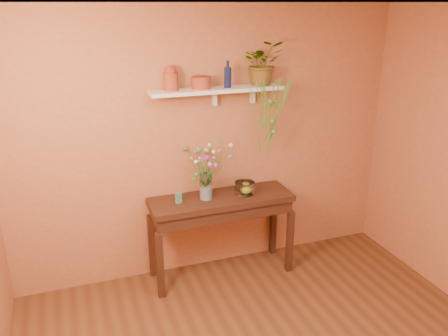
% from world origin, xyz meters
% --- Properties ---
extents(room, '(4.04, 4.04, 2.70)m').
position_xyz_m(room, '(0.00, 0.00, 1.35)').
color(room, brown).
rests_on(room, ground).
extents(sideboard, '(1.44, 0.46, 0.87)m').
position_xyz_m(sideboard, '(0.04, 1.75, 0.75)').
color(sideboard, '#3C2217').
rests_on(sideboard, ground).
extents(wall_shelf, '(1.30, 0.24, 0.19)m').
position_xyz_m(wall_shelf, '(0.06, 1.87, 1.92)').
color(wall_shelf, white).
rests_on(wall_shelf, room).
extents(terracotta_jug, '(0.17, 0.17, 0.23)m').
position_xyz_m(terracotta_jug, '(-0.39, 1.90, 2.05)').
color(terracotta_jug, '#983623').
rests_on(terracotta_jug, wall_shelf).
extents(terracotta_pot, '(0.23, 0.23, 0.11)m').
position_xyz_m(terracotta_pot, '(-0.10, 1.90, 1.99)').
color(terracotta_pot, '#983623').
rests_on(terracotta_pot, wall_shelf).
extents(blue_bottle, '(0.07, 0.07, 0.25)m').
position_xyz_m(blue_bottle, '(0.15, 1.86, 2.04)').
color(blue_bottle, '#0F1742').
rests_on(blue_bottle, wall_shelf).
extents(spider_plant, '(0.43, 0.39, 0.42)m').
position_xyz_m(spider_plant, '(0.52, 1.90, 2.15)').
color(spider_plant, '#41832D').
rests_on(spider_plant, wall_shelf).
extents(plant_fronds, '(0.47, 0.31, 0.76)m').
position_xyz_m(plant_fronds, '(0.55, 1.73, 1.69)').
color(plant_fronds, '#41832D').
rests_on(plant_fronds, wall_shelf).
extents(glass_vase, '(0.12, 0.12, 0.26)m').
position_xyz_m(glass_vase, '(-0.12, 1.75, 0.98)').
color(glass_vase, white).
rests_on(glass_vase, sideboard).
extents(bouquet, '(0.45, 0.47, 0.48)m').
position_xyz_m(bouquet, '(-0.11, 1.77, 1.27)').
color(bouquet, '#386B28').
rests_on(bouquet, glass_vase).
extents(glass_bowl, '(0.20, 0.20, 0.12)m').
position_xyz_m(glass_bowl, '(0.30, 1.75, 0.93)').
color(glass_bowl, white).
rests_on(glass_bowl, sideboard).
extents(lemon, '(0.07, 0.07, 0.07)m').
position_xyz_m(lemon, '(0.32, 1.77, 0.91)').
color(lemon, yellow).
rests_on(lemon, glass_bowl).
extents(carton, '(0.06, 0.06, 0.11)m').
position_xyz_m(carton, '(-0.39, 1.75, 0.92)').
color(carton, teal).
rests_on(carton, sideboard).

